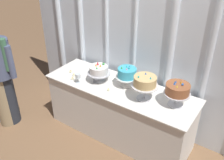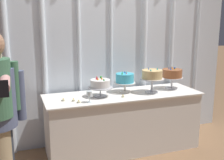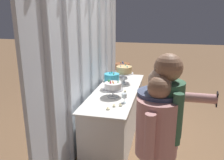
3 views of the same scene
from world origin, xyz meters
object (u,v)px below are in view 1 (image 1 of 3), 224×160
object	(u,v)px
tealight_far_left	(71,72)
tealight_near_right	(73,79)
cake_table	(119,111)
cake_display_leftmost	(99,70)
tealight_far_right	(108,90)
cake_display_midleft	(127,74)
cake_display_rightmost	(177,90)
cake_display_midright	(145,82)
tealight_near_left	(74,75)
wine_glass	(78,76)
guest_man_dark_suit	(0,74)

from	to	relation	value
tealight_far_left	tealight_near_right	distance (m)	0.20
cake_table	cake_display_leftmost	size ratio (longest dim) A/B	6.62
cake_display_leftmost	tealight_far_right	xyz separation A→B (m)	(0.25, -0.13, -0.14)
cake_display_midleft	cake_display_rightmost	bearing A→B (deg)	-3.84
cake_display_leftmost	cake_display_midright	size ratio (longest dim) A/B	0.93
tealight_near_left	tealight_near_right	distance (m)	0.09
cake_display_leftmost	cake_display_rightmost	size ratio (longest dim) A/B	0.98
tealight_near_left	tealight_near_right	world-z (taller)	tealight_near_left
cake_display_midright	tealight_far_right	xyz separation A→B (m)	(-0.44, -0.10, -0.21)
cake_display_rightmost	cake_display_midleft	bearing A→B (deg)	176.16
cake_table	cake_display_midleft	xyz separation A→B (m)	(0.05, 0.09, 0.55)
wine_glass	tealight_near_right	size ratio (longest dim) A/B	2.80
cake_table	cake_display_midright	distance (m)	0.71
cake_table	tealight_near_right	size ratio (longest dim) A/B	42.41
cake_display_midleft	wine_glass	distance (m)	0.64
tealight_far_left	tealight_far_right	xyz separation A→B (m)	(0.71, -0.09, 0.00)
wine_glass	tealight_far_right	xyz separation A→B (m)	(0.44, 0.06, -0.08)
wine_glass	tealight_far_left	world-z (taller)	wine_glass
wine_glass	tealight_far_right	world-z (taller)	wine_glass
tealight_far_left	tealight_near_left	bearing A→B (deg)	-26.41
tealight_far_left	cake_display_midright	bearing A→B (deg)	0.23
tealight_near_right	tealight_far_right	xyz separation A→B (m)	(0.56, 0.04, 0.00)
cake_table	cake_display_rightmost	world-z (taller)	cake_display_rightmost
cake_display_midleft	tealight_near_right	xyz separation A→B (m)	(-0.68, -0.28, -0.16)
cake_table	cake_display_midleft	bearing A→B (deg)	57.82
cake_display_leftmost	wine_glass	bearing A→B (deg)	-134.05
tealight_near_right	tealight_far_left	bearing A→B (deg)	139.42
cake_display_midright	cake_display_rightmost	size ratio (longest dim) A/B	1.06
tealight_far_left	wine_glass	bearing A→B (deg)	-29.48
cake_display_midright	wine_glass	distance (m)	0.90
tealight_far_left	cake_display_midleft	bearing A→B (deg)	9.85
cake_display_leftmost	cake_display_rightmost	bearing A→B (deg)	3.13
cake_display_midleft	tealight_far_left	world-z (taller)	cake_display_midleft
guest_man_dark_suit	cake_display_leftmost	bearing A→B (deg)	29.84
cake_display_rightmost	wine_glass	distance (m)	1.27
cake_display_leftmost	guest_man_dark_suit	size ratio (longest dim) A/B	0.20
cake_display_midright	guest_man_dark_suit	xyz separation A→B (m)	(-1.86, -0.63, -0.19)
guest_man_dark_suit	tealight_far_left	bearing A→B (deg)	41.80
cake_display_midright	cake_display_midleft	bearing A→B (deg)	156.57
cake_table	cake_display_rightmost	distance (m)	0.93
wine_glass	cake_display_rightmost	bearing A→B (deg)	11.65
cake_display_midleft	wine_glass	world-z (taller)	cake_display_midleft
cake_display_rightmost	tealight_near_left	size ratio (longest dim) A/B	8.04
tealight_far_left	tealight_near_left	world-z (taller)	tealight_near_left
tealight_near_left	cake_display_leftmost	bearing A→B (deg)	14.94
tealight_near_left	guest_man_dark_suit	size ratio (longest dim) A/B	0.03
wine_glass	tealight_near_right	distance (m)	0.15
tealight_near_left	tealight_far_right	distance (m)	0.61
wine_glass	cake_display_leftmost	bearing A→B (deg)	45.95
cake_table	tealight_near_left	bearing A→B (deg)	-170.56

